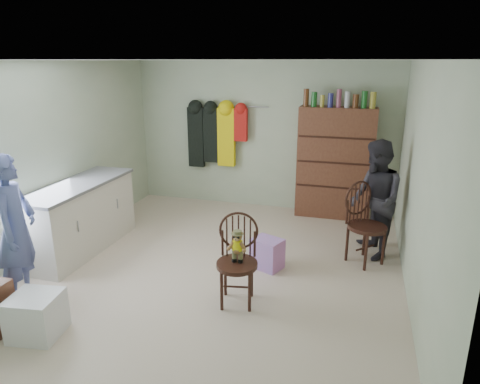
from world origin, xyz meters
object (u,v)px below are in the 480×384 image
(chair_front, at_px, (238,254))
(dresser, at_px, (335,162))
(counter, at_px, (80,217))
(chair_far, at_px, (364,220))

(chair_front, relative_size, dresser, 0.47)
(counter, height_order, chair_front, chair_front)
(counter, distance_m, chair_front, 2.52)
(chair_front, height_order, chair_far, chair_far)
(chair_front, xyz_separation_m, dresser, (0.77, 2.99, 0.37))
(chair_far, distance_m, dresser, 1.73)
(counter, distance_m, dresser, 3.96)
(counter, xyz_separation_m, chair_far, (3.69, 0.68, 0.09))
(chair_far, xyz_separation_m, dresser, (-0.49, 1.62, 0.35))
(chair_front, xyz_separation_m, chair_far, (1.27, 1.37, 0.01))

